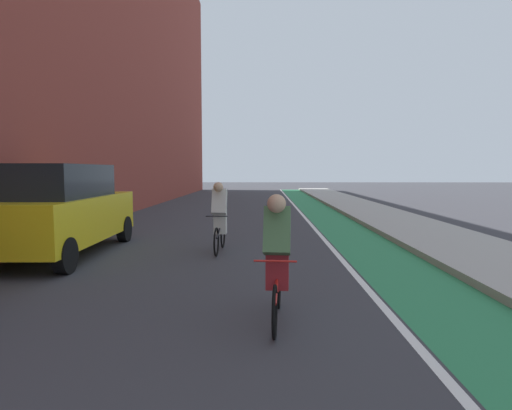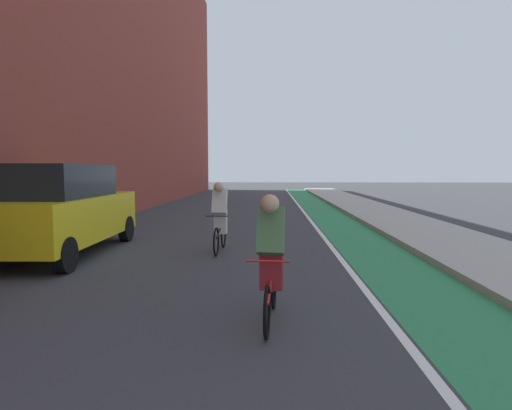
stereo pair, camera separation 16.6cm
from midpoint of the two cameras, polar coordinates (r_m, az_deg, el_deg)
ground_plane at (r=16.37m, az=-2.03°, el=-1.83°), size 97.30×97.30×0.00m
bike_lane_paint at (r=18.48m, az=9.61°, el=-1.15°), size 1.60×44.23×0.00m
lane_divider_stripe at (r=18.38m, az=6.83°, el=-1.14°), size 0.12×44.23×0.00m
sidewalk_right at (r=18.87m, az=16.03°, el=-0.93°), size 2.65×44.23×0.14m
building_facade_left at (r=20.72m, az=-20.58°, el=23.09°), size 4.15×44.23×17.01m
parked_suv_yellow_cab at (r=10.21m, az=-24.10°, el=-0.45°), size 1.95×4.61×1.98m
cyclist_mid at (r=5.23m, az=2.93°, el=-6.97°), size 0.48×1.65×1.58m
cyclist_trailing at (r=9.72m, az=-4.34°, el=-1.31°), size 0.48×1.68×1.59m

